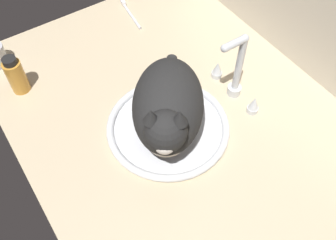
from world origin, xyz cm
name	(u,v)px	position (x,y,z in cm)	size (l,w,h in cm)	color
countertop	(175,117)	(0.00, 0.00, 1.50)	(113.02, 83.86, 3.00)	#CCB793
backsplash_wall	(304,4)	(0.00, 43.13, 21.75)	(113.02, 2.40, 43.51)	beige
sink_basin	(168,127)	(3.09, -4.46, 3.87)	(33.31, 33.31, 2.01)	white
faucet	(236,74)	(3.09, 17.97, 11.15)	(19.35, 9.46, 21.90)	silver
cat	(168,109)	(4.47, -5.49, 13.92)	(36.59, 31.37, 20.49)	black
amber_bottle	(16,75)	(-32.77, -32.09, 8.77)	(5.14, 5.14, 12.25)	gold
toothbrush	(130,13)	(-44.48, 11.66, 3.63)	(16.33, 3.19, 1.70)	silver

